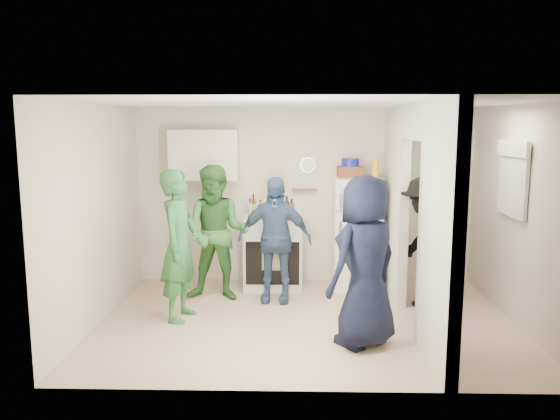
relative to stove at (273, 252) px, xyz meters
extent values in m
plane|color=beige|center=(0.43, -1.37, -0.50)|extent=(4.80, 4.80, 0.00)
plane|color=silver|center=(0.43, 0.33, 0.75)|extent=(4.80, 0.00, 4.80)
plane|color=silver|center=(0.43, -3.07, 0.75)|extent=(4.80, 0.00, 4.80)
plane|color=silver|center=(-1.97, -1.37, 0.75)|extent=(0.00, 3.40, 3.40)
plane|color=silver|center=(2.83, -1.37, 0.75)|extent=(0.00, 3.40, 3.40)
plane|color=white|center=(0.43, -1.37, 2.00)|extent=(4.80, 4.80, 0.00)
cube|color=silver|center=(1.63, -0.27, 0.75)|extent=(0.12, 1.20, 2.50)
cube|color=silver|center=(1.63, -2.47, 0.75)|extent=(0.12, 1.20, 2.50)
cube|color=silver|center=(1.63, -1.37, 1.80)|extent=(0.12, 1.00, 0.40)
cube|color=white|center=(0.00, 0.00, 0.00)|extent=(0.83, 0.69, 0.99)
cube|color=silver|center=(-0.97, 0.15, 1.35)|extent=(0.95, 0.34, 0.70)
cube|color=white|center=(1.15, -0.03, 0.28)|extent=(0.64, 0.62, 1.56)
cube|color=brown|center=(1.05, 0.02, 1.13)|extent=(0.35, 0.25, 0.15)
cylinder|color=navy|center=(1.05, 0.02, 1.26)|extent=(0.24, 0.24, 0.11)
cylinder|color=gold|center=(1.37, -0.13, 1.18)|extent=(0.09, 0.09, 0.25)
cylinder|color=white|center=(0.48, 0.31, 1.20)|extent=(0.22, 0.02, 0.22)
cube|color=olive|center=(0.43, 0.28, 0.85)|extent=(0.35, 0.08, 0.03)
cube|color=black|center=(2.81, -1.17, 1.15)|extent=(0.03, 0.70, 0.80)
cube|color=white|center=(2.80, -1.17, 1.15)|extent=(0.04, 0.76, 0.86)
cube|color=white|center=(2.77, -1.17, 1.50)|extent=(0.04, 0.82, 0.18)
cylinder|color=#F3F915|center=(-0.12, -0.22, 0.62)|extent=(0.09, 0.09, 0.25)
cylinder|color=red|center=(0.22, -0.20, 0.56)|extent=(0.09, 0.09, 0.12)
imported|color=#2F763D|center=(-1.04, -1.30, 0.39)|extent=(0.53, 0.71, 1.77)
imported|color=#397A35|center=(-0.71, -0.56, 0.38)|extent=(0.90, 0.73, 1.76)
imported|color=#354C75|center=(0.04, -0.62, 0.32)|extent=(0.99, 0.50, 1.63)
imported|color=black|center=(1.01, -2.03, 0.39)|extent=(1.03, 0.99, 1.77)
imported|color=black|center=(1.88, -0.88, 0.33)|extent=(0.66, 1.10, 1.66)
cylinder|color=brown|center=(-0.28, 0.12, 0.66)|extent=(0.06, 0.06, 0.32)
cylinder|color=#164420|center=(-0.17, -0.08, 0.63)|extent=(0.08, 0.08, 0.26)
cylinder|color=#999EA6|center=(-0.08, 0.16, 0.64)|extent=(0.08, 0.08, 0.29)
cylinder|color=brown|center=(0.04, -0.04, 0.65)|extent=(0.08, 0.08, 0.31)
cylinder|color=#ADB7BF|center=(0.08, 0.18, 0.62)|extent=(0.06, 0.06, 0.25)
cylinder|color=#123221|center=(0.18, 0.02, 0.65)|extent=(0.07, 0.07, 0.30)
cylinder|color=olive|center=(0.25, 0.14, 0.62)|extent=(0.08, 0.08, 0.25)
cylinder|color=silver|center=(-0.32, -0.10, 0.64)|extent=(0.06, 0.06, 0.28)
camera|label=1|loc=(0.27, -7.46, 1.77)|focal=35.00mm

